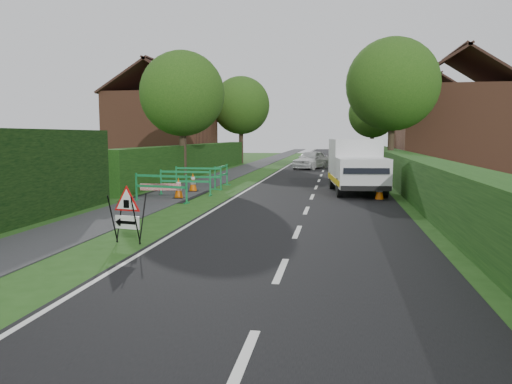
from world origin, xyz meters
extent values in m
plane|color=#204A15|center=(0.00, 0.00, 0.00)|extent=(120.00, 120.00, 0.00)
cube|color=black|center=(2.50, 35.00, 0.00)|extent=(6.00, 90.00, 0.02)
cube|color=#2D2D30|center=(-3.00, 35.00, 0.01)|extent=(2.00, 90.00, 0.02)
cube|color=#14380F|center=(-5.00, 22.00, 0.00)|extent=(1.00, 24.00, 1.80)
cube|color=#14380F|center=(6.50, 16.00, 0.00)|extent=(1.20, 50.00, 1.50)
cube|color=brown|center=(-10.00, 30.00, 2.75)|extent=(7.00, 7.00, 5.50)
cube|color=#331E19|center=(-11.75, 30.00, 6.59)|extent=(4.00, 7.40, 2.58)
cube|color=#331E19|center=(-8.25, 30.00, 6.59)|extent=(4.00, 7.40, 2.58)
cube|color=#331E19|center=(-10.00, 30.00, 7.69)|extent=(0.25, 7.40, 0.18)
cube|color=brown|center=(11.00, 28.00, 2.75)|extent=(7.00, 7.00, 5.50)
cube|color=#331E19|center=(9.25, 28.00, 6.59)|extent=(4.00, 7.40, 2.58)
cube|color=#331E19|center=(12.75, 28.00, 6.59)|extent=(4.00, 7.40, 2.58)
cube|color=#331E19|center=(11.00, 28.00, 7.69)|extent=(0.25, 7.40, 0.18)
cube|color=brown|center=(12.00, 42.00, 2.75)|extent=(7.00, 7.00, 5.50)
cube|color=#331E19|center=(10.25, 42.00, 6.59)|extent=(4.00, 7.40, 2.58)
cube|color=#331E19|center=(13.75, 42.00, 6.59)|extent=(4.00, 7.40, 2.58)
cube|color=#331E19|center=(12.00, 42.00, 7.69)|extent=(0.25, 7.40, 0.18)
cylinder|color=#2D2116|center=(-4.60, 18.00, 1.31)|extent=(0.36, 0.36, 2.62)
sphere|color=#1E4813|center=(-4.60, 18.00, 4.50)|extent=(4.40, 4.40, 4.40)
cylinder|color=#2D2116|center=(6.40, 22.00, 1.49)|extent=(0.36, 0.36, 2.97)
sphere|color=#1E4813|center=(6.40, 22.00, 5.18)|extent=(5.20, 5.20, 5.20)
cylinder|color=#2D2116|center=(-4.60, 34.00, 1.40)|extent=(0.36, 0.36, 2.80)
sphere|color=#1E4813|center=(-4.60, 34.00, 4.84)|extent=(4.80, 4.80, 4.80)
cylinder|color=#2D2116|center=(6.40, 38.00, 1.22)|extent=(0.36, 0.36, 2.45)
sphere|color=#1E4813|center=(6.40, 38.00, 4.23)|extent=(4.20, 4.20, 4.20)
cylinder|color=black|center=(-1.29, 2.56, 0.55)|extent=(0.09, 0.33, 1.06)
cylinder|color=black|center=(-1.24, 2.82, 0.55)|extent=(0.09, 0.33, 1.06)
cylinder|color=black|center=(-0.72, 2.45, 0.55)|extent=(0.09, 0.33, 1.06)
cylinder|color=black|center=(-0.67, 2.71, 0.55)|extent=(0.09, 0.33, 1.06)
cube|color=white|center=(-0.98, 2.62, 0.48)|extent=(0.58, 0.13, 0.29)
cube|color=black|center=(-0.99, 2.60, 0.48)|extent=(0.41, 0.09, 0.07)
cone|color=black|center=(-1.21, 2.65, 0.48)|extent=(0.16, 0.19, 0.17)
cube|color=black|center=(-0.99, 2.60, 0.88)|extent=(0.13, 0.03, 0.17)
cube|color=silver|center=(4.11, 14.00, 1.28)|extent=(2.16, 3.17, 1.79)
cube|color=silver|center=(4.34, 11.74, 0.94)|extent=(2.05, 2.11, 1.09)
cube|color=black|center=(4.44, 10.82, 1.21)|extent=(1.64, 0.38, 0.50)
cube|color=yellow|center=(3.27, 13.04, 0.57)|extent=(0.50, 4.56, 0.22)
cube|color=yellow|center=(5.13, 13.23, 0.57)|extent=(0.50, 4.56, 0.22)
cube|color=black|center=(4.44, 10.83, 0.45)|extent=(1.82, 0.30, 0.19)
cylinder|color=black|center=(3.52, 11.61, 0.37)|extent=(0.30, 0.76, 0.74)
cylinder|color=black|center=(5.18, 11.78, 0.37)|extent=(0.30, 0.76, 0.74)
cylinder|color=black|center=(3.21, 14.58, 0.37)|extent=(0.30, 0.76, 0.74)
cylinder|color=black|center=(4.87, 14.76, 0.37)|extent=(0.30, 0.76, 0.74)
cube|color=black|center=(4.94, 11.05, 0.02)|extent=(0.38, 0.38, 0.04)
cone|color=#DA5806|center=(4.94, 11.05, 0.42)|extent=(0.32, 0.32, 0.75)
cylinder|color=white|center=(4.94, 11.05, 0.38)|extent=(0.25, 0.25, 0.14)
cylinder|color=white|center=(4.94, 11.05, 0.56)|extent=(0.17, 0.17, 0.10)
cube|color=black|center=(5.01, 13.71, 0.02)|extent=(0.38, 0.38, 0.04)
cone|color=#DA5806|center=(5.01, 13.71, 0.42)|extent=(0.32, 0.32, 0.75)
cylinder|color=white|center=(5.01, 13.71, 0.38)|extent=(0.25, 0.25, 0.14)
cylinder|color=white|center=(5.01, 13.71, 0.56)|extent=(0.17, 0.17, 0.10)
cube|color=black|center=(4.83, 15.54, 0.02)|extent=(0.38, 0.38, 0.04)
cone|color=#DA5806|center=(4.83, 15.54, 0.42)|extent=(0.32, 0.32, 0.75)
cylinder|color=white|center=(4.83, 15.54, 0.38)|extent=(0.25, 0.25, 0.14)
cylinder|color=white|center=(4.83, 15.54, 0.56)|extent=(0.17, 0.17, 0.10)
cube|color=black|center=(-2.36, 10.33, 0.02)|extent=(0.38, 0.38, 0.04)
cone|color=#DA5806|center=(-2.36, 10.33, 0.42)|extent=(0.32, 0.32, 0.75)
cylinder|color=white|center=(-2.36, 10.33, 0.38)|extent=(0.25, 0.25, 0.14)
cylinder|color=white|center=(-2.36, 10.33, 0.56)|extent=(0.17, 0.17, 0.10)
cube|color=black|center=(-2.49, 12.64, 0.02)|extent=(0.38, 0.38, 0.04)
cone|color=#DA5806|center=(-2.49, 12.64, 0.42)|extent=(0.32, 0.32, 0.75)
cylinder|color=white|center=(-2.49, 12.64, 0.38)|extent=(0.25, 0.25, 0.14)
cylinder|color=white|center=(-2.49, 12.64, 0.56)|extent=(0.17, 0.17, 0.10)
cube|color=#178141|center=(-3.63, 9.44, 0.50)|extent=(0.06, 0.06, 1.00)
cube|color=#178141|center=(-1.67, 9.07, 0.50)|extent=(0.06, 0.06, 1.00)
cube|color=#178141|center=(-2.65, 9.25, 0.92)|extent=(1.98, 0.42, 0.08)
cube|color=#178141|center=(-2.65, 9.25, 0.55)|extent=(1.98, 0.42, 0.08)
cube|color=#178141|center=(-3.63, 9.44, 0.02)|extent=(0.12, 0.36, 0.04)
cube|color=#178141|center=(-1.67, 9.07, 0.02)|extent=(0.12, 0.36, 0.04)
cube|color=#178141|center=(-3.42, 11.37, 0.50)|extent=(0.05, 0.05, 1.00)
cube|color=#178141|center=(-1.42, 11.35, 0.50)|extent=(0.05, 0.05, 1.00)
cube|color=#178141|center=(-2.42, 11.36, 0.92)|extent=(2.00, 0.06, 0.08)
cube|color=#178141|center=(-2.42, 11.36, 0.55)|extent=(2.00, 0.06, 0.08)
cube|color=#178141|center=(-3.42, 11.37, 0.02)|extent=(0.06, 0.35, 0.04)
cube|color=#178141|center=(-1.42, 11.35, 0.02)|extent=(0.06, 0.35, 0.04)
cube|color=#178141|center=(-3.49, 13.48, 0.50)|extent=(0.05, 0.05, 1.00)
cube|color=#178141|center=(-1.49, 13.44, 0.50)|extent=(0.05, 0.05, 1.00)
cube|color=#178141|center=(-2.49, 13.46, 0.92)|extent=(2.00, 0.10, 0.08)
cube|color=#178141|center=(-2.49, 13.46, 0.55)|extent=(2.00, 0.10, 0.08)
cube|color=#178141|center=(-3.49, 13.48, 0.02)|extent=(0.07, 0.35, 0.04)
cube|color=#178141|center=(-1.49, 13.44, 0.02)|extent=(0.07, 0.35, 0.04)
cube|color=#178141|center=(-1.78, 13.56, 0.50)|extent=(0.05, 0.05, 1.00)
cube|color=#178141|center=(-1.70, 15.56, 0.50)|extent=(0.05, 0.05, 1.00)
cube|color=#178141|center=(-1.74, 14.56, 0.92)|extent=(0.13, 2.00, 0.08)
cube|color=#178141|center=(-1.74, 14.56, 0.55)|extent=(0.13, 2.00, 0.08)
cube|color=#178141|center=(-1.78, 13.56, 0.02)|extent=(0.35, 0.07, 0.04)
cube|color=#178141|center=(-1.70, 15.56, 0.02)|extent=(0.35, 0.07, 0.04)
cube|color=red|center=(-2.97, 10.08, 0.00)|extent=(1.48, 0.32, 0.25)
imported|color=white|center=(1.58, 27.91, 0.65)|extent=(2.71, 4.11, 1.30)
camera|label=1|loc=(3.42, -7.29, 2.31)|focal=35.00mm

